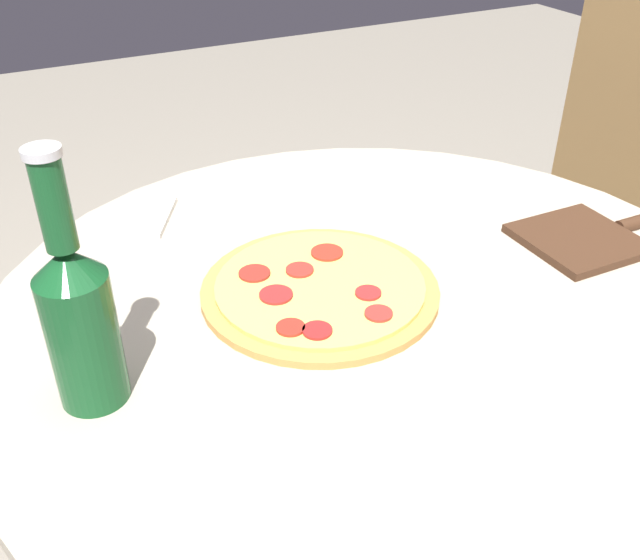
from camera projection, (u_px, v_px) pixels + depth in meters
name	position (u px, v px, depth m)	size (l,w,h in m)	color
table	(374.00, 412.00, 1.00)	(0.99, 0.99, 0.77)	#B2A893
pizza	(320.00, 288.00, 0.90)	(0.30, 0.30, 0.02)	#C68E47
beer_bottle	(79.00, 316.00, 0.69)	(0.07, 0.07, 0.28)	#144C23
pizza_paddle	(592.00, 236.00, 1.02)	(0.16, 0.28, 0.02)	#422819
napkin	(145.00, 217.00, 1.07)	(0.14, 0.12, 0.01)	white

